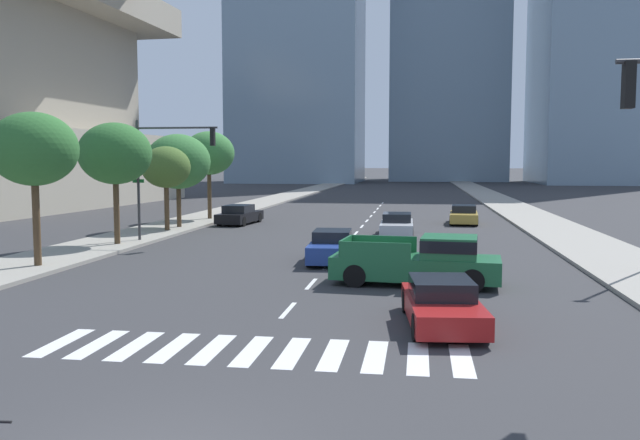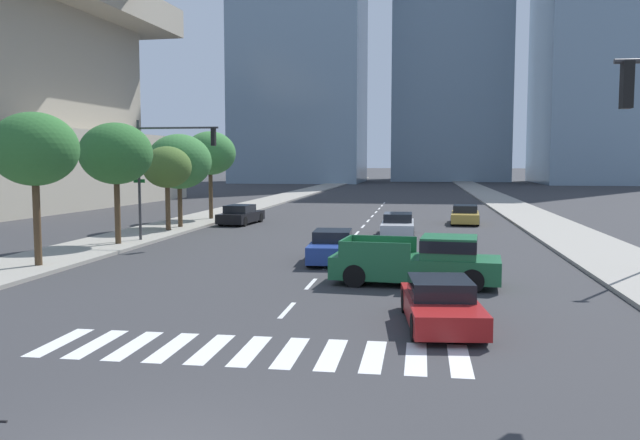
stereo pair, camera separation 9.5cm
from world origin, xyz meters
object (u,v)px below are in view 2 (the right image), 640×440
object	(u,v)px
pickup_truck	(424,261)
sedan_silver_1	(398,225)
street_tree_fourth	(179,162)
traffic_signal_far	(167,158)
street_tree_second	(116,154)
street_tree_third	(167,167)
street_tree_fifth	(210,153)
sedan_gold_3	(465,215)
sedan_red_4	(441,304)
sedan_black_0	(241,215)
street_tree_nearest	(34,150)
sedan_blue_2	(332,247)

from	to	relation	value
pickup_truck	sedan_silver_1	world-z (taller)	pickup_truck
pickup_truck	sedan_silver_1	bearing A→B (deg)	100.61
sedan_silver_1	street_tree_fourth	xyz separation A→B (m)	(-13.29, 1.38, 3.54)
traffic_signal_far	street_tree_second	xyz separation A→B (m)	(-1.93, -1.69, 0.21)
street_tree_third	street_tree_fifth	distance (m)	7.96
pickup_truck	sedan_gold_3	xyz separation A→B (m)	(2.79, 22.51, -0.24)
traffic_signal_far	street_tree_second	world-z (taller)	traffic_signal_far
traffic_signal_far	street_tree_fourth	size ratio (longest dim) A/B	1.07
sedan_red_4	sedan_gold_3	bearing A→B (deg)	169.23
sedan_silver_1	traffic_signal_far	distance (m)	13.08
sedan_black_0	sedan_red_4	distance (m)	28.27
street_tree_second	sedan_gold_3	bearing A→B (deg)	39.98
street_tree_fourth	street_tree_fifth	xyz separation A→B (m)	(-0.00, 5.95, 0.57)
sedan_red_4	street_tree_nearest	bearing A→B (deg)	-119.35
traffic_signal_far	street_tree_fifth	world-z (taller)	street_tree_fifth
street_tree_fourth	sedan_red_4	bearing A→B (deg)	-55.12
sedan_gold_3	sedan_silver_1	bearing A→B (deg)	-25.11
pickup_truck	street_tree_fourth	xyz separation A→B (m)	(-14.68, 16.23, 3.31)
traffic_signal_far	street_tree_nearest	xyz separation A→B (m)	(-1.93, -8.44, 0.30)
sedan_silver_1	pickup_truck	bearing A→B (deg)	4.47
sedan_gold_3	street_tree_fifth	bearing A→B (deg)	-85.42
street_tree_second	street_tree_fifth	distance (m)	14.32
sedan_gold_3	street_tree_fifth	xyz separation A→B (m)	(-17.47, -0.32, 4.13)
traffic_signal_far	street_tree_nearest	bearing A→B (deg)	-102.86
sedan_blue_2	street_tree_fourth	world-z (taller)	street_tree_fourth
pickup_truck	street_tree_second	distance (m)	17.06
street_tree_third	street_tree_fifth	bearing A→B (deg)	90.00
sedan_red_4	street_tree_third	world-z (taller)	street_tree_third
street_tree_fifth	street_tree_second	bearing A→B (deg)	-90.00
sedan_red_4	street_tree_nearest	size ratio (longest dim) A/B	0.75
sedan_silver_1	sedan_red_4	bearing A→B (deg)	4.22
traffic_signal_far	street_tree_fifth	distance (m)	12.79
sedan_blue_2	street_tree_second	xyz separation A→B (m)	(-10.96, 3.14, 3.90)
pickup_truck	street_tree_third	size ratio (longest dim) A/B	1.18
street_tree_fourth	street_tree_fifth	size ratio (longest dim) A/B	0.93
street_tree_third	traffic_signal_far	bearing A→B (deg)	-67.83
sedan_blue_2	street_tree_fourth	distance (m)	16.28
sedan_blue_2	street_tree_second	distance (m)	12.05
sedan_blue_2	sedan_red_4	distance (m)	10.97
pickup_truck	traffic_signal_far	bearing A→B (deg)	148.45
street_tree_second	street_tree_fourth	distance (m)	8.38
sedan_silver_1	street_tree_nearest	xyz separation A→B (m)	(-13.29, -13.75, 4.01)
sedan_red_4	street_tree_nearest	world-z (taller)	street_tree_nearest
sedan_black_0	street_tree_fourth	distance (m)	5.85
sedan_black_0	street_tree_fourth	size ratio (longest dim) A/B	0.82
sedan_gold_3	street_tree_third	size ratio (longest dim) A/B	0.92
sedan_black_0	sedan_blue_2	world-z (taller)	sedan_blue_2
street_tree_second	street_tree_fourth	world-z (taller)	street_tree_second
sedan_black_0	street_tree_fifth	world-z (taller)	street_tree_fifth
sedan_blue_2	sedan_red_4	size ratio (longest dim) A/B	1.01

